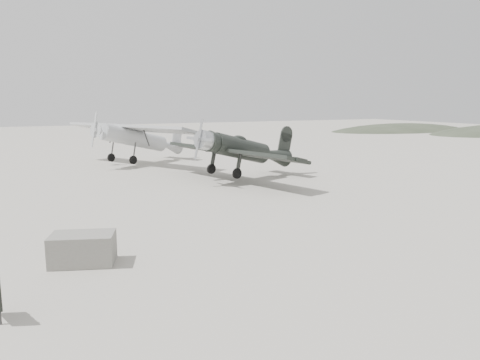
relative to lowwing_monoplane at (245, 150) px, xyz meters
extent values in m
plane|color=gray|center=(-5.30, -8.07, -1.85)|extent=(160.00, 160.00, 0.00)
ellipsoid|color=#323A2A|center=(44.70, 31.93, -1.85)|extent=(32.00, 16.00, 5.20)
cylinder|color=black|center=(-0.34, -0.09, 0.06)|extent=(4.11, 2.23, 1.25)
cone|color=black|center=(2.50, 0.68, 0.11)|extent=(2.54, 1.73, 1.16)
cylinder|color=silver|center=(-2.97, -0.81, 0.06)|extent=(1.06, 1.28, 1.11)
cone|color=silver|center=(-3.48, -0.95, 0.06)|extent=(0.43, 0.56, 0.50)
cube|color=silver|center=(-3.42, -0.93, 0.06)|extent=(0.09, 0.17, 2.32)
ellipsoid|color=black|center=(-0.51, -0.14, 0.62)|extent=(1.11, 0.84, 0.41)
cube|color=black|center=(-0.94, -0.26, -0.25)|extent=(4.61, 10.82, 0.20)
cube|color=black|center=(3.19, 0.87, 0.15)|extent=(1.93, 3.87, 0.09)
cube|color=black|center=(3.32, 0.90, 0.91)|extent=(1.06, 0.37, 1.61)
cylinder|color=black|center=(-0.97, -1.51, -1.47)|extent=(0.62, 0.30, 0.61)
cylinder|color=black|center=(-1.60, 0.81, -1.47)|extent=(0.62, 0.30, 0.61)
cylinder|color=#333333|center=(-0.97, -1.51, -0.87)|extent=(0.12, 0.12, 1.25)
cylinder|color=#333333|center=(-1.60, 0.81, -0.87)|extent=(0.12, 0.12, 1.25)
cylinder|color=black|center=(3.40, 0.92, -0.27)|extent=(0.21, 0.12, 0.20)
cylinder|color=#A8ABAE|center=(-4.43, 9.95, 0.17)|extent=(5.71, 3.83, 1.23)
cone|color=#A8ABAE|center=(-0.98, 11.80, 0.17)|extent=(2.30, 1.94, 1.12)
cone|color=#A8ABAE|center=(-7.29, 8.42, 0.17)|extent=(1.14, 1.34, 1.16)
cube|color=#A8ABAE|center=(-7.69, 8.21, 0.17)|extent=(0.12, 0.16, 2.46)
cube|color=#A8ABAE|center=(-4.83, 9.74, 0.86)|extent=(7.68, 11.85, 0.20)
cube|color=#A8ABAE|center=(-0.49, 12.07, 0.22)|extent=(2.68, 3.83, 0.09)
cube|color=#A8ABAE|center=(-0.39, 12.12, 0.95)|extent=(0.93, 0.55, 1.45)
cylinder|color=black|center=(-4.64, 8.45, -1.53)|extent=(0.63, 0.43, 0.63)
cylinder|color=black|center=(-5.80, 10.62, -1.53)|extent=(0.63, 0.43, 0.63)
cylinder|color=#333333|center=(-4.64, 8.45, -0.90)|extent=(0.14, 0.14, 1.34)
cylinder|color=#333333|center=(-5.80, 10.62, -0.90)|extent=(0.14, 0.14, 1.34)
cylinder|color=black|center=(-0.29, 12.17, -0.17)|extent=(0.21, 0.16, 0.20)
cube|color=slate|center=(-11.10, -11.45, -1.39)|extent=(2.11, 1.68, 0.92)
camera|label=1|loc=(-12.73, -25.52, 2.97)|focal=35.00mm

